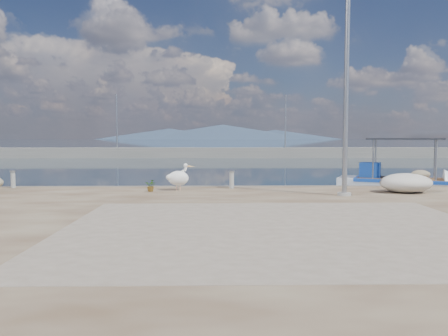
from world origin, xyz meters
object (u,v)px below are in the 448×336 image
(pelican, at_px, (179,178))
(lamp_post, at_px, (346,94))
(boat_right, at_px, (402,186))
(bollard_near, at_px, (232,179))

(pelican, distance_m, lamp_post, 6.42)
(boat_right, bearing_deg, bollard_near, -133.45)
(lamp_post, height_order, bollard_near, lamp_post)
(boat_right, distance_m, pelican, 10.51)
(boat_right, xyz_separation_m, pelican, (-9.77, -3.81, 0.74))
(pelican, xyz_separation_m, bollard_near, (1.93, 0.61, -0.09))
(pelican, bearing_deg, boat_right, 13.22)
(pelican, relative_size, bollard_near, 1.51)
(bollard_near, bearing_deg, boat_right, 22.23)
(pelican, height_order, bollard_near, pelican)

